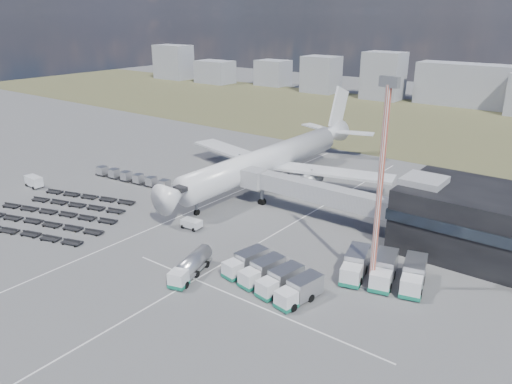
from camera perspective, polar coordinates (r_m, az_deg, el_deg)
The scene contains 15 objects.
ground at distance 85.64m, azimuth -10.95°, elevation -4.42°, with size 420.00×420.00×0.00m, color #565659.
grass_strip at distance 175.07m, azimuth 16.94°, elevation 7.63°, with size 420.00×90.00×0.01m, color brown.
lane_markings at distance 81.15m, azimuth -4.71°, elevation -5.53°, with size 47.12×110.00×0.01m.
terminal at distance 81.40m, azimuth 26.54°, elevation -3.57°, with size 30.40×16.40×11.00m.
jet_bridge at distance 88.73m, azimuth 5.70°, elevation 0.25°, with size 30.30×3.80×7.05m.
airliner at distance 106.51m, azimuth 1.86°, elevation 3.85°, with size 51.59×64.53×17.62m.
fuel_tanker at distance 70.66m, azimuth -7.48°, elevation -8.40°, with size 4.73×9.36×2.94m.
pushback_tug at distance 85.64m, azimuth -7.38°, elevation -3.65°, with size 3.46×1.95×1.54m, color silver.
utility_van at distance 114.55m, azimuth -24.04°, elevation 1.09°, with size 4.38×1.98×2.33m, color silver.
catering_truck at distance 103.33m, azimuth 4.77°, elevation 1.09°, with size 4.36×6.97×2.98m.
service_trucks_near at distance 67.60m, azimuth 1.73°, elevation -9.56°, with size 13.66×9.04×2.81m.
service_trucks_far at distance 70.75m, azimuth 14.40°, elevation -8.61°, with size 12.21×10.37×3.21m.
uld_row at distance 108.14m, azimuth -12.58°, elevation 1.32°, with size 28.55×4.87×1.93m.
baggage_dollies at distance 97.31m, azimuth -21.90°, elevation -2.28°, with size 28.31×25.68×0.77m.
floodlight_mast at distance 63.94m, azimuth 13.96°, elevation 0.28°, with size 2.66×2.15×27.81m.
Camera 1 is at (59.35, -50.98, 34.83)m, focal length 35.00 mm.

